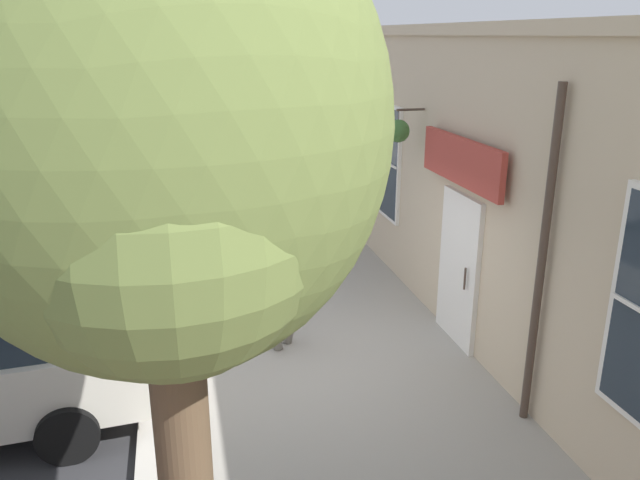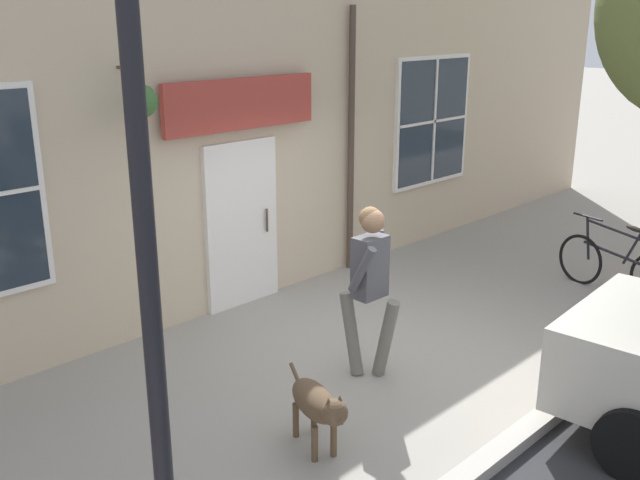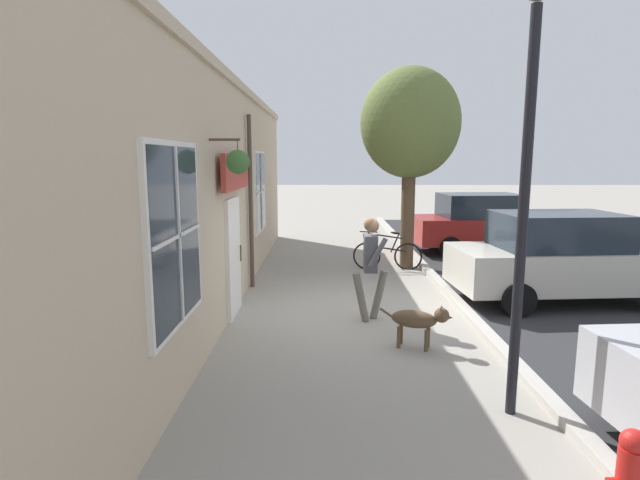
{
  "view_description": "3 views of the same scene",
  "coord_description": "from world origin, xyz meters",
  "px_view_note": "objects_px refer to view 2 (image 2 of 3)",
  "views": [
    {
      "loc": [
        1.5,
        7.26,
        4.1
      ],
      "look_at": [
        -0.24,
        -0.18,
        1.57
      ],
      "focal_mm": 35.0,
      "sensor_mm": 36.0,
      "label": 1
    },
    {
      "loc": [
        4.58,
        -5.41,
        3.54
      ],
      "look_at": [
        -0.28,
        -0.57,
        1.38
      ],
      "focal_mm": 40.0,
      "sensor_mm": 36.0,
      "label": 2
    },
    {
      "loc": [
        -0.56,
        -8.74,
        2.77
      ],
      "look_at": [
        -0.62,
        -0.22,
        1.38
      ],
      "focal_mm": 28.0,
      "sensor_mm": 36.0,
      "label": 3
    }
  ],
  "objects_px": {
    "leaning_bicycle": "(616,266)",
    "street_lamp": "(137,127)",
    "dog_on_leash": "(318,404)",
    "pedestrian_walking": "(370,275)"
  },
  "relations": [
    {
      "from": "street_lamp",
      "to": "dog_on_leash",
      "type": "bearing_deg",
      "value": 109.46
    },
    {
      "from": "dog_on_leash",
      "to": "pedestrian_walking",
      "type": "bearing_deg",
      "value": 114.12
    },
    {
      "from": "dog_on_leash",
      "to": "street_lamp",
      "type": "bearing_deg",
      "value": -70.54
    },
    {
      "from": "pedestrian_walking",
      "to": "leaning_bicycle",
      "type": "height_order",
      "value": "pedestrian_walking"
    },
    {
      "from": "pedestrian_walking",
      "to": "street_lamp",
      "type": "relative_size",
      "value": 0.39
    },
    {
      "from": "leaning_bicycle",
      "to": "street_lamp",
      "type": "relative_size",
      "value": 0.38
    },
    {
      "from": "dog_on_leash",
      "to": "street_lamp",
      "type": "height_order",
      "value": "street_lamp"
    },
    {
      "from": "leaning_bicycle",
      "to": "street_lamp",
      "type": "height_order",
      "value": "street_lamp"
    },
    {
      "from": "street_lamp",
      "to": "pedestrian_walking",
      "type": "bearing_deg",
      "value": 111.41
    },
    {
      "from": "street_lamp",
      "to": "leaning_bicycle",
      "type": "bearing_deg",
      "value": 93.57
    }
  ]
}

